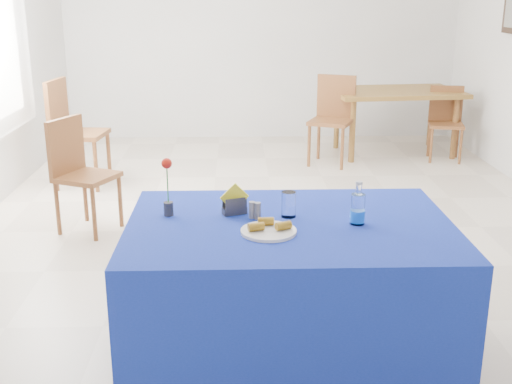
# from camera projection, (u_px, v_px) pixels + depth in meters

# --- Properties ---
(floor) EXTENTS (7.00, 7.00, 0.00)m
(floor) POSITION_uv_depth(u_px,v_px,m) (278.00, 229.00, 5.21)
(floor) COLOR beige
(floor) RESTS_ON ground
(room_shell) EXTENTS (7.00, 7.00, 7.00)m
(room_shell) POSITION_uv_depth(u_px,v_px,m) (281.00, 5.00, 4.69)
(room_shell) COLOR silver
(room_shell) RESTS_ON ground
(plate) EXTENTS (0.26, 0.26, 0.01)m
(plate) POSITION_uv_depth(u_px,v_px,m) (269.00, 231.00, 3.01)
(plate) COLOR silver
(plate) RESTS_ON blue_table
(drinking_glass) EXTENTS (0.07, 0.07, 0.13)m
(drinking_glass) POSITION_uv_depth(u_px,v_px,m) (289.00, 204.00, 3.21)
(drinking_glass) COLOR white
(drinking_glass) RESTS_ON blue_table
(salt_shaker) EXTENTS (0.03, 0.03, 0.08)m
(salt_shaker) POSITION_uv_depth(u_px,v_px,m) (252.00, 210.00, 3.20)
(salt_shaker) COLOR slate
(salt_shaker) RESTS_ON blue_table
(pepper_shaker) EXTENTS (0.03, 0.03, 0.08)m
(pepper_shaker) POSITION_uv_depth(u_px,v_px,m) (258.00, 211.00, 3.19)
(pepper_shaker) COLOR slate
(pepper_shaker) RESTS_ON blue_table
(blue_table) EXTENTS (1.60, 1.10, 0.76)m
(blue_table) POSITION_uv_depth(u_px,v_px,m) (289.00, 293.00, 3.26)
(blue_table) COLOR #102796
(blue_table) RESTS_ON floor
(water_bottle) EXTENTS (0.07, 0.07, 0.21)m
(water_bottle) POSITION_uv_depth(u_px,v_px,m) (358.00, 210.00, 3.11)
(water_bottle) COLOR white
(water_bottle) RESTS_ON blue_table
(napkin_holder) EXTENTS (0.15, 0.09, 0.16)m
(napkin_holder) POSITION_uv_depth(u_px,v_px,m) (234.00, 205.00, 3.26)
(napkin_holder) COLOR #36363A
(napkin_holder) RESTS_ON blue_table
(rose_vase) EXTENTS (0.05, 0.05, 0.30)m
(rose_vase) POSITION_uv_depth(u_px,v_px,m) (168.00, 187.00, 3.21)
(rose_vase) COLOR #26262B
(rose_vase) RESTS_ON blue_table
(oak_table) EXTENTS (1.55, 1.08, 0.76)m
(oak_table) POSITION_uv_depth(u_px,v_px,m) (396.00, 97.00, 7.47)
(oak_table) COLOR olive
(oak_table) RESTS_ON floor
(chair_bg_left) EXTENTS (0.57, 0.57, 0.97)m
(chair_bg_left) POSITION_uv_depth(u_px,v_px,m) (333.00, 113.00, 7.10)
(chair_bg_left) COLOR brown
(chair_bg_left) RESTS_ON floor
(chair_bg_right) EXTENTS (0.44, 0.44, 0.83)m
(chair_bg_right) POSITION_uv_depth(u_px,v_px,m) (446.00, 118.00, 7.28)
(chair_bg_right) COLOR brown
(chair_bg_right) RESTS_ON floor
(chair_win_a) EXTENTS (0.54, 0.54, 0.91)m
(chair_win_a) POSITION_uv_depth(u_px,v_px,m) (78.00, 167.00, 5.06)
(chair_win_a) COLOR brown
(chair_win_a) RESTS_ON floor
(chair_win_b) EXTENTS (0.52, 0.52, 1.05)m
(chair_win_b) POSITION_uv_depth(u_px,v_px,m) (70.00, 125.00, 6.22)
(chair_win_b) COLOR brown
(chair_win_b) RESTS_ON floor
(banana_pieces) EXTENTS (0.21, 0.13, 0.04)m
(banana_pieces) POSITION_uv_depth(u_px,v_px,m) (269.00, 225.00, 3.02)
(banana_pieces) COLOR gold
(banana_pieces) RESTS_ON plate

